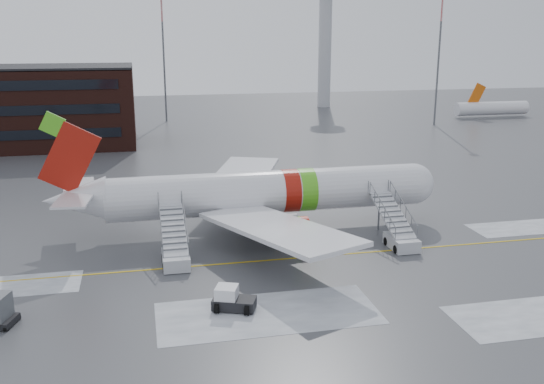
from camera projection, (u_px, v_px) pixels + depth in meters
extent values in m
plane|color=#494C4F|center=(315.00, 252.00, 49.03)|extent=(260.00, 260.00, 0.00)
cylinder|color=white|center=(267.00, 192.00, 53.82)|extent=(28.00, 3.80, 3.80)
sphere|color=white|center=(413.00, 184.00, 56.73)|extent=(3.80, 3.80, 3.80)
cube|color=black|center=(424.00, 178.00, 56.82)|extent=(1.09, 1.60, 0.97)
cone|color=white|center=(75.00, 200.00, 50.36)|extent=(5.20, 3.72, 3.72)
cube|color=#A0160C|center=(70.00, 158.00, 49.43)|extent=(5.27, 0.30, 6.09)
cube|color=#54C21F|center=(52.00, 124.00, 48.49)|extent=(2.16, 0.26, 2.16)
cube|color=white|center=(79.00, 185.00, 52.69)|extent=(3.07, 4.85, 0.18)
cube|color=white|center=(73.00, 200.00, 47.78)|extent=(3.07, 4.85, 0.18)
cube|color=white|center=(240.00, 177.00, 61.80)|extent=(10.72, 15.97, 1.13)
cube|color=white|center=(278.00, 228.00, 45.74)|extent=(10.72, 15.97, 1.13)
cylinder|color=white|center=(261.00, 198.00, 59.34)|extent=(3.40, 2.10, 2.10)
cylinder|color=white|center=(286.00, 230.00, 49.52)|extent=(3.40, 2.10, 2.10)
cylinder|color=#595B60|center=(392.00, 212.00, 56.98)|extent=(0.20, 0.20, 1.80)
cylinder|color=black|center=(392.00, 216.00, 57.09)|extent=(0.90, 0.56, 0.90)
cylinder|color=black|center=(257.00, 217.00, 56.77)|extent=(0.90, 0.56, 0.90)
cylinder|color=black|center=(267.00, 233.00, 52.23)|extent=(0.90, 0.56, 0.90)
cube|color=#B9BCC1|center=(402.00, 242.00, 49.71)|extent=(2.00, 3.20, 1.00)
cube|color=#B9BCC1|center=(392.00, 215.00, 51.26)|extent=(1.90, 5.87, 2.52)
cube|color=#B9BCC1|center=(378.00, 192.00, 54.08)|extent=(1.90, 1.40, 0.15)
cylinder|color=#595B60|center=(379.00, 212.00, 54.13)|extent=(0.16, 0.16, 3.40)
cylinder|color=black|center=(396.00, 249.00, 48.63)|extent=(0.25, 0.70, 0.70)
cylinder|color=black|center=(406.00, 240.00, 50.89)|extent=(0.25, 0.70, 0.70)
cube|color=silver|center=(176.00, 260.00, 45.89)|extent=(2.00, 3.20, 1.00)
cube|color=silver|center=(173.00, 230.00, 47.45)|extent=(1.90, 5.87, 2.52)
cube|color=silver|center=(170.00, 204.00, 50.26)|extent=(1.90, 1.40, 0.15)
cylinder|color=#595B60|center=(171.00, 225.00, 50.32)|extent=(0.16, 0.16, 3.40)
cylinder|color=black|center=(165.00, 268.00, 44.81)|extent=(0.25, 0.70, 0.70)
cylinder|color=black|center=(187.00, 257.00, 47.08)|extent=(0.25, 0.70, 0.70)
cube|color=black|center=(234.00, 303.00, 38.78)|extent=(3.05, 2.32, 0.68)
cube|color=white|center=(227.00, 293.00, 38.68)|extent=(1.75, 1.75, 0.87)
cube|color=black|center=(227.00, 288.00, 38.59)|extent=(1.53, 1.59, 0.15)
cylinder|color=black|center=(217.00, 308.00, 38.30)|extent=(0.51, 0.74, 0.68)
cylinder|color=black|center=(247.00, 310.00, 38.02)|extent=(0.51, 0.74, 0.68)
cylinder|color=black|center=(222.00, 299.00, 39.59)|extent=(0.51, 0.74, 0.68)
cylinder|color=black|center=(251.00, 301.00, 39.31)|extent=(0.51, 0.74, 0.68)
cylinder|color=black|center=(16.00, 315.00, 37.74)|extent=(0.28, 0.37, 0.32)
cylinder|color=#B2B5BA|center=(325.00, 47.00, 141.38)|extent=(3.00, 3.00, 28.00)
cylinder|color=#595B60|center=(438.00, 74.00, 113.84)|extent=(0.36, 0.36, 19.20)
cylinder|color=#CC7272|center=(442.00, 10.00, 110.89)|extent=(0.32, 0.32, 4.32)
cylinder|color=#595B60|center=(164.00, 73.00, 118.57)|extent=(0.36, 0.36, 19.20)
cylinder|color=#CC7272|center=(162.00, 11.00, 115.63)|extent=(0.32, 0.32, 4.32)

